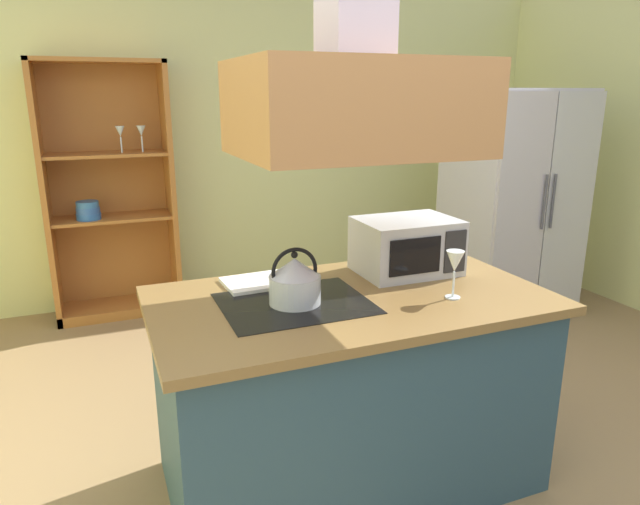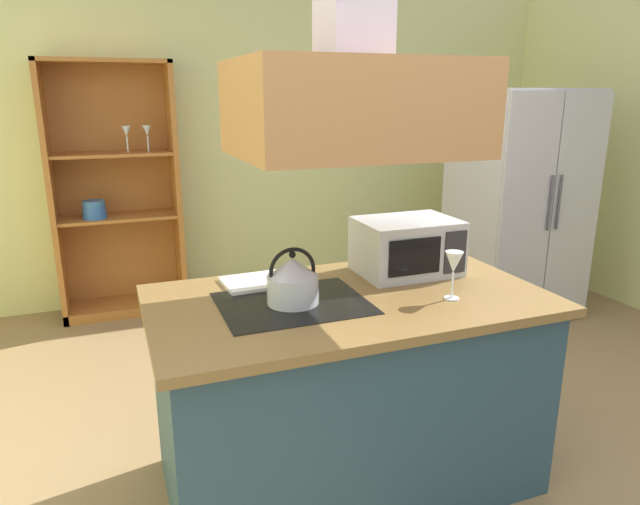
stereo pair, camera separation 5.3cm
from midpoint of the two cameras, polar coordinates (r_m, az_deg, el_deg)
The scene contains 10 objects.
ground_plane at distance 2.81m, azimuth 8.09°, elevation -22.55°, with size 7.80×7.80×0.00m, color olive.
wall_back at distance 5.05m, azimuth -8.14°, elevation 11.27°, with size 6.00×0.12×2.70m, color #D8DB8A.
kitchen_island at distance 2.61m, azimuth 3.40°, elevation -13.63°, with size 1.68×0.94×0.90m.
range_hood at distance 2.28m, azimuth 3.97°, elevation 16.96°, with size 0.90×0.70×1.20m.
refrigerator at distance 4.74m, azimuth 19.54°, elevation 4.53°, with size 0.90×0.77×1.77m.
dish_cabinet at distance 4.77m, azimuth -19.47°, elevation 4.57°, with size 0.95×0.40×1.97m.
kettle at distance 2.30m, azimuth -2.11°, elevation -2.84°, with size 0.21×0.21×0.24m.
cutting_board at distance 2.59m, azimuth -5.32°, elevation -2.91°, with size 0.34×0.24×0.02m, color white.
microwave at distance 2.73m, azimuth 9.28°, elevation 0.62°, with size 0.46×0.35×0.26m.
wine_glass_on_counter at distance 2.41m, azimuth 13.91°, elevation -1.16°, with size 0.08×0.08×0.21m.
Camera 2 is at (-1.09, -1.91, 1.74)m, focal length 31.81 mm.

